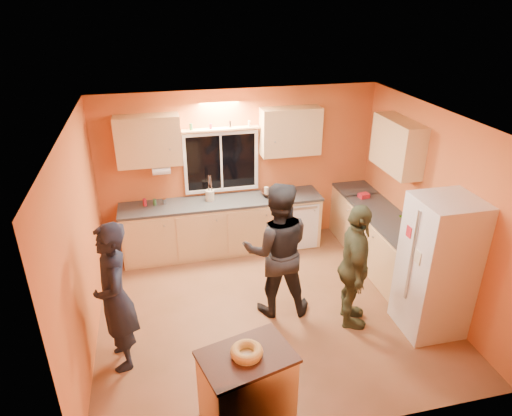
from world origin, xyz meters
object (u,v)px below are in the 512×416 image
object	(u,v)px
person_left	(115,298)
person_center	(277,250)
island	(247,388)
person_right	(354,267)
refrigerator	(437,267)

from	to	relation	value
person_left	person_center	xyz separation A→B (m)	(1.99, 0.53, 0.03)
island	person_right	bearing A→B (deg)	21.03
refrigerator	person_right	world-z (taller)	refrigerator
island	person_right	world-z (taller)	person_right
refrigerator	island	distance (m)	2.74
refrigerator	person_center	xyz separation A→B (m)	(-1.80, 0.78, 0.02)
person_center	person_right	distance (m)	0.99
island	person_right	size ratio (longest dim) A/B	0.59
island	person_left	xyz separation A→B (m)	(-1.24, 1.13, 0.47)
refrigerator	island	world-z (taller)	refrigerator
refrigerator	person_center	size ratio (longest dim) A/B	0.97
refrigerator	island	xyz separation A→B (m)	(-2.55, -0.87, -0.47)
person_right	refrigerator	bearing A→B (deg)	-89.99
person_right	person_left	bearing A→B (deg)	108.71
person_left	person_right	xyz separation A→B (m)	(2.85, 0.05, -0.05)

